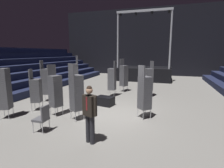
{
  "coord_description": "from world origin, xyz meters",
  "views": [
    {
      "loc": [
        2.34,
        -7.35,
        2.72
      ],
      "look_at": [
        0.07,
        -0.25,
        1.4
      ],
      "focal_mm": 28.42,
      "sensor_mm": 36.0,
      "label": 1
    }
  ],
  "objects_px": {
    "chair_stack_rear_left": "(149,79)",
    "loose_chair_near_man": "(42,117)",
    "chair_stack_mid_centre": "(112,79)",
    "chair_stack_aisle_right": "(76,92)",
    "equipment_road_case": "(105,101)",
    "chair_stack_front_left": "(55,90)",
    "chair_stack_mid_right": "(3,88)",
    "man_with_tie": "(90,111)",
    "stage_riser": "(144,73)",
    "chair_stack_rear_centre": "(124,75)",
    "chair_stack_aisle_left": "(74,78)",
    "chair_stack_front_right": "(36,90)",
    "chair_stack_rear_right": "(145,92)",
    "chair_stack_mid_left": "(46,81)"
  },
  "relations": [
    {
      "from": "chair_stack_aisle_right",
      "to": "loose_chair_near_man",
      "type": "height_order",
      "value": "chair_stack_aisle_right"
    },
    {
      "from": "man_with_tie",
      "to": "chair_stack_front_left",
      "type": "height_order",
      "value": "chair_stack_front_left"
    },
    {
      "from": "chair_stack_front_left",
      "to": "chair_stack_rear_right",
      "type": "bearing_deg",
      "value": 122.69
    },
    {
      "from": "equipment_road_case",
      "to": "stage_riser",
      "type": "bearing_deg",
      "value": 85.52
    },
    {
      "from": "chair_stack_rear_left",
      "to": "equipment_road_case",
      "type": "height_order",
      "value": "chair_stack_rear_left"
    },
    {
      "from": "chair_stack_front_left",
      "to": "chair_stack_aisle_left",
      "type": "xyz_separation_m",
      "value": [
        -0.51,
        2.53,
        0.17
      ]
    },
    {
      "from": "chair_stack_front_right",
      "to": "chair_stack_mid_centre",
      "type": "xyz_separation_m",
      "value": [
        2.58,
        3.78,
        0.13
      ]
    },
    {
      "from": "chair_stack_rear_centre",
      "to": "chair_stack_aisle_left",
      "type": "distance_m",
      "value": 3.78
    },
    {
      "from": "chair_stack_mid_right",
      "to": "chair_stack_rear_centre",
      "type": "distance_m",
      "value": 7.43
    },
    {
      "from": "chair_stack_rear_right",
      "to": "equipment_road_case",
      "type": "relative_size",
      "value": 2.47
    },
    {
      "from": "chair_stack_aisle_right",
      "to": "chair_stack_aisle_left",
      "type": "bearing_deg",
      "value": 152.28
    },
    {
      "from": "chair_stack_rear_left",
      "to": "loose_chair_near_man",
      "type": "xyz_separation_m",
      "value": [
        -2.91,
        -6.24,
        -0.58
      ]
    },
    {
      "from": "chair_stack_rear_centre",
      "to": "chair_stack_aisle_left",
      "type": "xyz_separation_m",
      "value": [
        -2.16,
        -3.1,
        0.13
      ]
    },
    {
      "from": "chair_stack_mid_centre",
      "to": "equipment_road_case",
      "type": "relative_size",
      "value": 2.47
    },
    {
      "from": "man_with_tie",
      "to": "chair_stack_rear_left",
      "type": "relative_size",
      "value": 0.8
    },
    {
      "from": "chair_stack_mid_centre",
      "to": "loose_chair_near_man",
      "type": "height_order",
      "value": "chair_stack_mid_centre"
    },
    {
      "from": "chair_stack_mid_centre",
      "to": "chair_stack_aisle_right",
      "type": "bearing_deg",
      "value": 178.48
    },
    {
      "from": "stage_riser",
      "to": "equipment_road_case",
      "type": "height_order",
      "value": "stage_riser"
    },
    {
      "from": "man_with_tie",
      "to": "chair_stack_aisle_right",
      "type": "distance_m",
      "value": 2.08
    },
    {
      "from": "chair_stack_mid_left",
      "to": "chair_stack_aisle_right",
      "type": "xyz_separation_m",
      "value": [
        3.04,
        -2.03,
        0.0
      ]
    },
    {
      "from": "chair_stack_rear_left",
      "to": "chair_stack_aisle_left",
      "type": "bearing_deg",
      "value": 86.23
    },
    {
      "from": "chair_stack_front_left",
      "to": "chair_stack_mid_right",
      "type": "relative_size",
      "value": 0.87
    },
    {
      "from": "loose_chair_near_man",
      "to": "chair_stack_mid_centre",
      "type": "bearing_deg",
      "value": -9.26
    },
    {
      "from": "chair_stack_rear_left",
      "to": "chair_stack_aisle_right",
      "type": "bearing_deg",
      "value": 122.33
    },
    {
      "from": "chair_stack_rear_right",
      "to": "chair_stack_aisle_right",
      "type": "xyz_separation_m",
      "value": [
        -2.6,
        -1.01,
        0.04
      ]
    },
    {
      "from": "chair_stack_rear_left",
      "to": "chair_stack_rear_centre",
      "type": "bearing_deg",
      "value": 30.34
    },
    {
      "from": "chair_stack_front_right",
      "to": "chair_stack_mid_right",
      "type": "distance_m",
      "value": 1.39
    },
    {
      "from": "chair_stack_front_left",
      "to": "chair_stack_mid_right",
      "type": "distance_m",
      "value": 2.05
    },
    {
      "from": "chair_stack_rear_left",
      "to": "chair_stack_rear_centre",
      "type": "xyz_separation_m",
      "value": [
        -1.83,
        0.97,
        0.04
      ]
    },
    {
      "from": "stage_riser",
      "to": "chair_stack_front_left",
      "type": "xyz_separation_m",
      "value": [
        -2.28,
        -11.57,
        0.38
      ]
    },
    {
      "from": "stage_riser",
      "to": "chair_stack_rear_centre",
      "type": "relative_size",
      "value": 2.81
    },
    {
      "from": "chair_stack_mid_centre",
      "to": "chair_stack_aisle_right",
      "type": "distance_m",
      "value": 4.29
    },
    {
      "from": "chair_stack_rear_centre",
      "to": "loose_chair_near_man",
      "type": "distance_m",
      "value": 7.32
    },
    {
      "from": "chair_stack_rear_centre",
      "to": "equipment_road_case",
      "type": "relative_size",
      "value": 2.56
    },
    {
      "from": "chair_stack_mid_right",
      "to": "chair_stack_rear_centre",
      "type": "relative_size",
      "value": 1.11
    },
    {
      "from": "chair_stack_aisle_left",
      "to": "equipment_road_case",
      "type": "height_order",
      "value": "chair_stack_aisle_left"
    },
    {
      "from": "chair_stack_aisle_right",
      "to": "equipment_road_case",
      "type": "distance_m",
      "value": 2.45
    },
    {
      "from": "chair_stack_mid_centre",
      "to": "chair_stack_rear_centre",
      "type": "bearing_deg",
      "value": -13.24
    },
    {
      "from": "stage_riser",
      "to": "loose_chair_near_man",
      "type": "xyz_separation_m",
      "value": [
        -1.72,
        -13.15,
        -0.2
      ]
    },
    {
      "from": "man_with_tie",
      "to": "chair_stack_rear_left",
      "type": "height_order",
      "value": "chair_stack_rear_left"
    },
    {
      "from": "chair_stack_mid_right",
      "to": "chair_stack_front_right",
      "type": "bearing_deg",
      "value": 137.11
    },
    {
      "from": "chair_stack_rear_centre",
      "to": "chair_stack_aisle_right",
      "type": "distance_m",
      "value": 5.84
    },
    {
      "from": "chair_stack_front_right",
      "to": "loose_chair_near_man",
      "type": "xyz_separation_m",
      "value": [
        1.87,
        -1.91,
        -0.45
      ]
    },
    {
      "from": "man_with_tie",
      "to": "chair_stack_rear_centre",
      "type": "xyz_separation_m",
      "value": [
        -0.81,
        7.42,
        0.14
      ]
    },
    {
      "from": "chair_stack_mid_right",
      "to": "chair_stack_mid_left",
      "type": "bearing_deg",
      "value": 160.95
    },
    {
      "from": "chair_stack_rear_centre",
      "to": "chair_stack_aisle_right",
      "type": "bearing_deg",
      "value": 23.17
    },
    {
      "from": "chair_stack_front_right",
      "to": "chair_stack_rear_right",
      "type": "distance_m",
      "value": 5.07
    },
    {
      "from": "chair_stack_aisle_left",
      "to": "chair_stack_rear_centre",
      "type": "bearing_deg",
      "value": -72.71
    },
    {
      "from": "equipment_road_case",
      "to": "chair_stack_rear_centre",
      "type": "bearing_deg",
      "value": 88.25
    },
    {
      "from": "chair_stack_aisle_right",
      "to": "equipment_road_case",
      "type": "relative_size",
      "value": 2.56
    }
  ]
}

